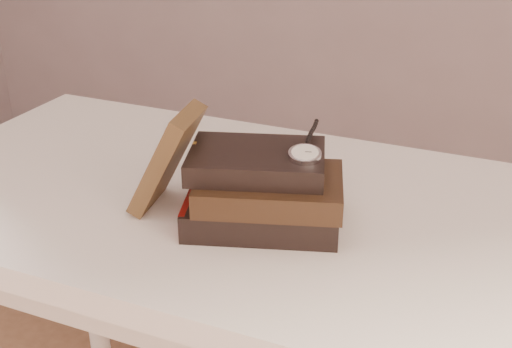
% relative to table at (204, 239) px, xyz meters
% --- Properties ---
extents(table, '(1.00, 0.60, 0.75)m').
position_rel_table_xyz_m(table, '(0.00, 0.00, 0.00)').
color(table, white).
rests_on(table, ground).
extents(book_stack, '(0.26, 0.21, 0.11)m').
position_rel_table_xyz_m(book_stack, '(0.13, -0.06, 0.14)').
color(book_stack, black).
rests_on(book_stack, table).
extents(journal, '(0.11, 0.12, 0.16)m').
position_rel_table_xyz_m(journal, '(-0.02, -0.07, 0.17)').
color(journal, '#3D2917').
rests_on(journal, table).
extents(pocket_watch, '(0.06, 0.15, 0.02)m').
position_rel_table_xyz_m(pocket_watch, '(0.19, -0.04, 0.21)').
color(pocket_watch, silver).
rests_on(pocket_watch, book_stack).
extents(eyeglasses, '(0.12, 0.13, 0.04)m').
position_rel_table_xyz_m(eyeglasses, '(0.03, -0.01, 0.15)').
color(eyeglasses, silver).
rests_on(eyeglasses, book_stack).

